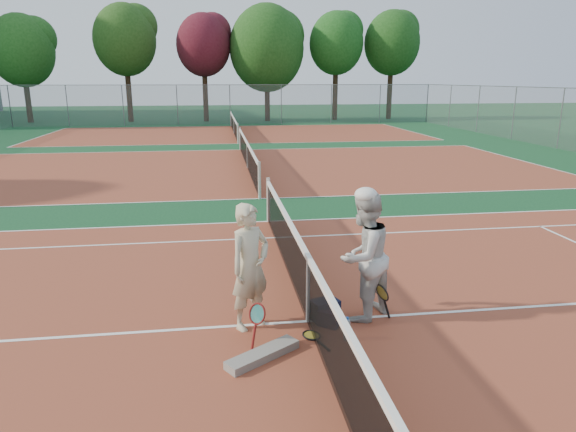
{
  "coord_description": "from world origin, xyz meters",
  "views": [
    {
      "loc": [
        -1.24,
        -6.71,
        3.42
      ],
      "look_at": [
        0.0,
        2.05,
        1.05
      ],
      "focal_mm": 32.0,
      "sensor_mm": 36.0,
      "label": 1
    }
  ],
  "objects_px": {
    "player_b": "(364,256)",
    "player_a": "(250,267)",
    "racket_spare": "(311,335)",
    "sports_bag_navy": "(325,310)",
    "racket_red": "(257,325)",
    "net_main": "(308,289)",
    "water_bottle": "(347,330)",
    "racket_black_held": "(382,303)",
    "sports_bag_purple": "(329,318)"
  },
  "relations": [
    {
      "from": "player_b",
      "to": "player_a",
      "type": "bearing_deg",
      "value": -35.73
    },
    {
      "from": "racket_spare",
      "to": "sports_bag_navy",
      "type": "bearing_deg",
      "value": -50.93
    },
    {
      "from": "player_b",
      "to": "sports_bag_navy",
      "type": "relative_size",
      "value": 4.88
    },
    {
      "from": "player_a",
      "to": "racket_red",
      "type": "relative_size",
      "value": 3.13
    },
    {
      "from": "racket_red",
      "to": "net_main",
      "type": "bearing_deg",
      "value": -19.83
    },
    {
      "from": "sports_bag_navy",
      "to": "player_b",
      "type": "bearing_deg",
      "value": 1.94
    },
    {
      "from": "net_main",
      "to": "water_bottle",
      "type": "xyz_separation_m",
      "value": [
        0.42,
        -0.62,
        -0.36
      ]
    },
    {
      "from": "player_b",
      "to": "racket_red",
      "type": "height_order",
      "value": "player_b"
    },
    {
      "from": "racket_black_held",
      "to": "sports_bag_navy",
      "type": "relative_size",
      "value": 1.47
    },
    {
      "from": "sports_bag_purple",
      "to": "racket_red",
      "type": "bearing_deg",
      "value": -159.22
    },
    {
      "from": "net_main",
      "to": "sports_bag_purple",
      "type": "relative_size",
      "value": 37.66
    },
    {
      "from": "racket_red",
      "to": "racket_spare",
      "type": "height_order",
      "value": "racket_red"
    },
    {
      "from": "net_main",
      "to": "sports_bag_navy",
      "type": "bearing_deg",
      "value": 5.2
    },
    {
      "from": "net_main",
      "to": "player_a",
      "type": "relative_size",
      "value": 6.1
    },
    {
      "from": "water_bottle",
      "to": "racket_red",
      "type": "bearing_deg",
      "value": 177.83
    },
    {
      "from": "racket_black_held",
      "to": "sports_bag_purple",
      "type": "relative_size",
      "value": 1.96
    },
    {
      "from": "player_b",
      "to": "racket_red",
      "type": "distance_m",
      "value": 1.83
    },
    {
      "from": "racket_red",
      "to": "racket_black_held",
      "type": "height_order",
      "value": "racket_red"
    },
    {
      "from": "racket_red",
      "to": "sports_bag_navy",
      "type": "xyz_separation_m",
      "value": [
        1.04,
        0.6,
        -0.13
      ]
    },
    {
      "from": "water_bottle",
      "to": "net_main",
      "type": "bearing_deg",
      "value": 124.25
    },
    {
      "from": "sports_bag_navy",
      "to": "racket_spare",
      "type": "bearing_deg",
      "value": -121.47
    },
    {
      "from": "player_a",
      "to": "racket_black_held",
      "type": "height_order",
      "value": "player_a"
    },
    {
      "from": "racket_black_held",
      "to": "racket_spare",
      "type": "height_order",
      "value": "racket_black_held"
    },
    {
      "from": "player_a",
      "to": "water_bottle",
      "type": "relative_size",
      "value": 6.0
    },
    {
      "from": "player_a",
      "to": "player_b",
      "type": "distance_m",
      "value": 1.64
    },
    {
      "from": "sports_bag_purple",
      "to": "player_a",
      "type": "bearing_deg",
      "value": 171.87
    },
    {
      "from": "player_a",
      "to": "player_b",
      "type": "xyz_separation_m",
      "value": [
        1.64,
        0.06,
        0.05
      ]
    },
    {
      "from": "sports_bag_navy",
      "to": "water_bottle",
      "type": "distance_m",
      "value": 0.66
    },
    {
      "from": "racket_black_held",
      "to": "sports_bag_purple",
      "type": "xyz_separation_m",
      "value": [
        -0.79,
        -0.04,
        -0.17
      ]
    },
    {
      "from": "water_bottle",
      "to": "player_b",
      "type": "bearing_deg",
      "value": 59.22
    },
    {
      "from": "player_a",
      "to": "racket_spare",
      "type": "relative_size",
      "value": 3.0
    },
    {
      "from": "racket_red",
      "to": "player_b",
      "type": "bearing_deg",
      "value": -35.03
    },
    {
      "from": "player_b",
      "to": "racket_red",
      "type": "relative_size",
      "value": 3.3
    },
    {
      "from": "net_main",
      "to": "racket_spare",
      "type": "height_order",
      "value": "net_main"
    },
    {
      "from": "net_main",
      "to": "water_bottle",
      "type": "relative_size",
      "value": 36.6
    },
    {
      "from": "racket_red",
      "to": "sports_bag_purple",
      "type": "xyz_separation_m",
      "value": [
        1.05,
        0.4,
        -0.17
      ]
    },
    {
      "from": "net_main",
      "to": "sports_bag_purple",
      "type": "distance_m",
      "value": 0.51
    },
    {
      "from": "sports_bag_navy",
      "to": "player_a",
      "type": "bearing_deg",
      "value": -177.84
    },
    {
      "from": "racket_black_held",
      "to": "water_bottle",
      "type": "height_order",
      "value": "racket_black_held"
    },
    {
      "from": "player_a",
      "to": "racket_spare",
      "type": "height_order",
      "value": "player_a"
    },
    {
      "from": "player_b",
      "to": "racket_black_held",
      "type": "height_order",
      "value": "player_b"
    },
    {
      "from": "racket_black_held",
      "to": "sports_bag_purple",
      "type": "height_order",
      "value": "racket_black_held"
    },
    {
      "from": "racket_black_held",
      "to": "sports_bag_purple",
      "type": "distance_m",
      "value": 0.81
    },
    {
      "from": "water_bottle",
      "to": "sports_bag_navy",
      "type": "bearing_deg",
      "value": 104.3
    },
    {
      "from": "player_b",
      "to": "water_bottle",
      "type": "xyz_separation_m",
      "value": [
        -0.39,
        -0.66,
        -0.8
      ]
    },
    {
      "from": "racket_black_held",
      "to": "sports_bag_navy",
      "type": "bearing_deg",
      "value": -36.37
    },
    {
      "from": "racket_spare",
      "to": "sports_bag_navy",
      "type": "distance_m",
      "value": 0.57
    },
    {
      "from": "racket_spare",
      "to": "water_bottle",
      "type": "relative_size",
      "value": 2.0
    },
    {
      "from": "sports_bag_purple",
      "to": "water_bottle",
      "type": "xyz_separation_m",
      "value": [
        0.15,
        -0.44,
        0.03
      ]
    },
    {
      "from": "player_a",
      "to": "sports_bag_purple",
      "type": "distance_m",
      "value": 1.36
    }
  ]
}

